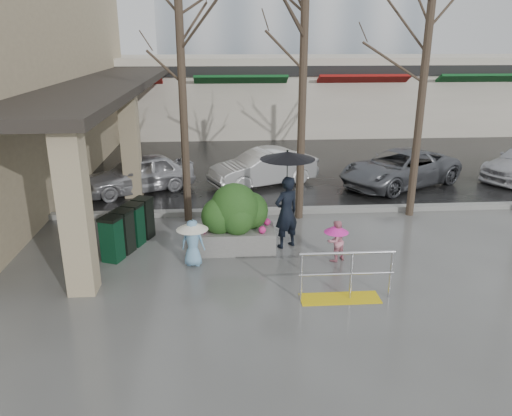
{
  "coord_description": "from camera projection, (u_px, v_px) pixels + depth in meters",
  "views": [
    {
      "loc": [
        -1.01,
        -9.94,
        4.99
      ],
      "look_at": [
        -0.25,
        0.75,
        1.3
      ],
      "focal_mm": 35.0,
      "sensor_mm": 36.0,
      "label": 1
    }
  ],
  "objects": [
    {
      "name": "storefront_row",
      "position": [
        275.0,
        94.0,
        27.49
      ],
      "size": [
        34.0,
        6.74,
        4.0
      ],
      "color": "beige",
      "rests_on": "ground"
    },
    {
      "name": "canopy_slab",
      "position": [
        109.0,
        79.0,
        17.11
      ],
      "size": [
        2.8,
        18.0,
        0.25
      ],
      "primitive_type": "cube",
      "color": "#2D2823",
      "rests_on": "pillar_front"
    },
    {
      "name": "woman",
      "position": [
        287.0,
        191.0,
        12.05
      ],
      "size": [
        1.33,
        1.33,
        2.47
      ],
      "rotation": [
        0.0,
        0.0,
        3.64
      ],
      "color": "black",
      "rests_on": "ground"
    },
    {
      "name": "child_blue",
      "position": [
        193.0,
        237.0,
        11.29
      ],
      "size": [
        0.73,
        0.73,
        1.1
      ],
      "rotation": [
        0.0,
        0.0,
        2.97
      ],
      "color": "#78ADD5",
      "rests_on": "ground"
    },
    {
      "name": "tree_midwest",
      "position": [
        304.0,
        27.0,
        12.84
      ],
      "size": [
        3.2,
        3.2,
        7.0
      ],
      "color": "#382B21",
      "rests_on": "ground"
    },
    {
      "name": "handrail",
      "position": [
        344.0,
        282.0,
        9.9
      ],
      "size": [
        1.9,
        0.5,
        1.03
      ],
      "color": "yellow",
      "rests_on": "ground"
    },
    {
      "name": "tree_west",
      "position": [
        180.0,
        33.0,
        12.68
      ],
      "size": [
        3.2,
        3.2,
        6.8
      ],
      "color": "#382B21",
      "rests_on": "ground"
    },
    {
      "name": "car_a",
      "position": [
        139.0,
        174.0,
        16.75
      ],
      "size": [
        3.97,
        2.99,
        1.26
      ],
      "primitive_type": "imported",
      "rotation": [
        0.0,
        0.0,
        -1.11
      ],
      "color": "#B8B7BC",
      "rests_on": "ground"
    },
    {
      "name": "tree_mideast",
      "position": [
        428.0,
        42.0,
        13.18
      ],
      "size": [
        3.2,
        3.2,
        6.5
      ],
      "color": "#382B21",
      "rests_on": "ground"
    },
    {
      "name": "car_c",
      "position": [
        400.0,
        168.0,
        17.45
      ],
      "size": [
        4.98,
        4.0,
        1.26
      ],
      "primitive_type": "imported",
      "rotation": [
        0.0,
        0.0,
        -1.07
      ],
      "color": "slate",
      "rests_on": "ground"
    },
    {
      "name": "ground",
      "position": [
        270.0,
        274.0,
        11.07
      ],
      "size": [
        120.0,
        120.0,
        0.0
      ],
      "primitive_type": "plane",
      "color": "#51514F",
      "rests_on": "ground"
    },
    {
      "name": "car_b",
      "position": [
        263.0,
        168.0,
        17.53
      ],
      "size": [
        4.04,
        2.76,
        1.26
      ],
      "primitive_type": "imported",
      "rotation": [
        0.0,
        0.0,
        -1.16
      ],
      "color": "white",
      "rests_on": "ground"
    },
    {
      "name": "pillar_back",
      "position": [
        131.0,
        144.0,
        15.9
      ],
      "size": [
        0.55,
        0.55,
        3.5
      ],
      "primitive_type": "cube",
      "color": "tan",
      "rests_on": "ground"
    },
    {
      "name": "news_boxes",
      "position": [
        129.0,
        228.0,
        12.26
      ],
      "size": [
        1.09,
        1.96,
        1.08
      ],
      "rotation": [
        0.0,
        0.0,
        -0.36
      ],
      "color": "#0D3D23",
      "rests_on": "ground"
    },
    {
      "name": "curb",
      "position": [
        257.0,
        211.0,
        14.82
      ],
      "size": [
        120.0,
        0.3,
        0.15
      ],
      "primitive_type": "cube",
      "color": "gray",
      "rests_on": "ground"
    },
    {
      "name": "planter",
      "position": [
        235.0,
        219.0,
        12.1
      ],
      "size": [
        1.95,
        1.15,
        1.7
      ],
      "rotation": [
        0.0,
        0.0,
        -0.0
      ],
      "color": "gray",
      "rests_on": "ground"
    },
    {
      "name": "child_pink",
      "position": [
        336.0,
        238.0,
        11.57
      ],
      "size": [
        0.6,
        0.58,
        0.99
      ],
      "rotation": [
        0.0,
        0.0,
        3.65
      ],
      "color": "pink",
      "rests_on": "ground"
    },
    {
      "name": "pillar_front",
      "position": [
        75.0,
        211.0,
        9.77
      ],
      "size": [
        0.55,
        0.55,
        3.5
      ],
      "primitive_type": "cube",
      "color": "tan",
      "rests_on": "ground"
    },
    {
      "name": "street_asphalt",
      "position": [
        237.0,
        119.0,
        31.82
      ],
      "size": [
        120.0,
        36.0,
        0.01
      ],
      "primitive_type": "cube",
      "color": "black",
      "rests_on": "ground"
    }
  ]
}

